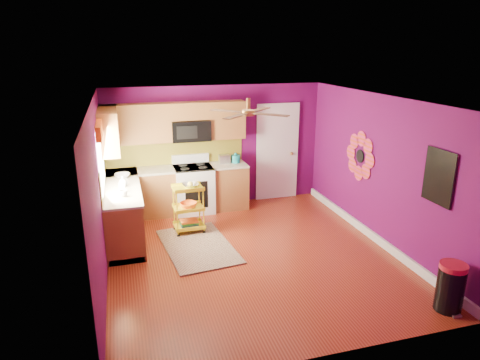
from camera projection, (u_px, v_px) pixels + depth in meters
name	position (u px, v px, depth m)	size (l,w,h in m)	color
ground	(251.00, 254.00, 6.96)	(5.00, 5.00, 0.00)	maroon
room_envelope	(254.00, 157.00, 6.48)	(4.54, 5.04, 2.52)	#5B0A51
lower_cabinets	(156.00, 200.00, 8.15)	(2.81, 2.31, 0.94)	brown
electric_range	(194.00, 188.00, 8.67)	(0.76, 0.66, 1.13)	white
upper_cabinetry	(155.00, 126.00, 8.09)	(2.80, 2.30, 1.26)	brown
left_window	(100.00, 145.00, 6.83)	(0.08, 1.35, 1.08)	white
panel_door	(277.00, 153.00, 9.27)	(0.95, 0.11, 2.15)	white
right_wall_art	(392.00, 164.00, 6.80)	(0.04, 2.74, 1.04)	black
ceiling_fan	(248.00, 112.00, 6.46)	(1.01, 1.01, 0.26)	#BF8C3F
shag_rug	(198.00, 246.00, 7.23)	(1.06, 1.73, 0.02)	#321910
rolling_cart	(189.00, 207.00, 7.66)	(0.55, 0.41, 0.96)	yellow
trash_can	(450.00, 287.00, 5.42)	(0.38, 0.40, 0.65)	black
teal_kettle	(236.00, 159.00, 8.81)	(0.18, 0.18, 0.21)	teal
toaster	(224.00, 159.00, 8.76)	(0.22, 0.15, 0.18)	beige
soap_bottle_a	(122.00, 186.00, 7.02)	(0.10, 0.10, 0.21)	#EA3F72
soap_bottle_b	(123.00, 181.00, 7.30)	(0.15, 0.15, 0.19)	white
counter_dish	(122.00, 176.00, 7.83)	(0.28, 0.28, 0.07)	white
counter_cup	(123.00, 193.00, 6.84)	(0.13, 0.13, 0.10)	white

